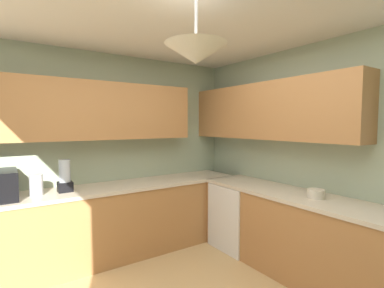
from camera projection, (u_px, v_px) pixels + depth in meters
The scene contains 7 objects.
room_shell at pixel (218, 112), 2.61m from camera, with size 4.21×3.72×2.61m.
counter_run_left at pixel (116, 221), 3.53m from camera, with size 0.65×3.33×0.89m.
counter_run_back at pixel (334, 248), 2.76m from camera, with size 3.30×0.65×0.89m.
dishwasher at pixel (239, 215), 3.80m from camera, with size 0.60×0.60×0.84m, color white.
kettle at pixel (36, 185), 3.00m from camera, with size 0.13×0.13×0.22m, color #B7B7BC.
bowl at pixel (316, 194), 2.90m from camera, with size 0.17×0.17×0.09m, color beige.
blender_appliance at pixel (65, 177), 3.17m from camera, with size 0.15×0.15×0.36m.
Camera 1 is at (1.66, -1.16, 1.64)m, focal length 26.67 mm.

